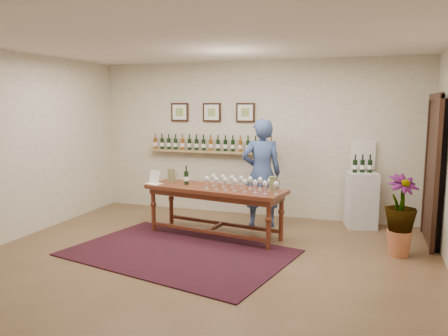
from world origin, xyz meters
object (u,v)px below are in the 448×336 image
(person, at_px, (262,173))
(potted_plant, at_px, (400,216))
(tasting_table, at_px, (215,195))
(display_pedestal, at_px, (361,200))

(person, bearing_deg, potted_plant, 140.12)
(tasting_table, height_order, person, person)
(display_pedestal, bearing_deg, tasting_table, -149.46)
(display_pedestal, xyz_separation_m, potted_plant, (0.52, -1.30, 0.10))
(person, bearing_deg, tasting_table, 36.84)
(tasting_table, bearing_deg, display_pedestal, 39.96)
(potted_plant, bearing_deg, person, 158.57)
(potted_plant, relative_size, person, 0.53)
(tasting_table, xyz_separation_m, potted_plant, (2.65, -0.05, -0.10))
(display_pedestal, bearing_deg, person, -163.35)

